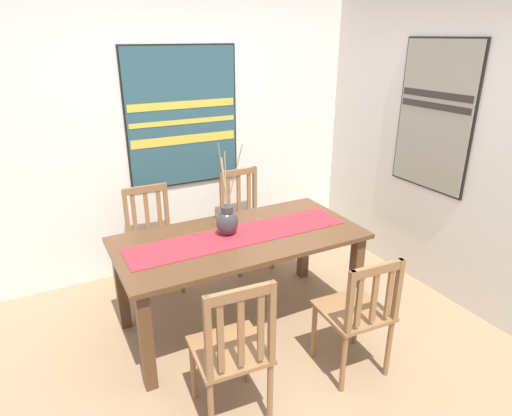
% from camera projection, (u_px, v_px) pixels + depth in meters
% --- Properties ---
extents(ground_plane, '(6.40, 6.40, 0.03)m').
position_uv_depth(ground_plane, '(272.00, 368.00, 3.08)').
color(ground_plane, '#8E7051').
extents(wall_back, '(6.40, 0.12, 2.70)m').
position_uv_depth(wall_back, '(175.00, 128.00, 4.11)').
color(wall_back, silver).
rests_on(wall_back, ground_plane).
extents(wall_side, '(0.12, 6.40, 2.70)m').
position_uv_depth(wall_side, '(484.00, 148.00, 3.39)').
color(wall_side, silver).
rests_on(wall_side, ground_plane).
extents(dining_table, '(1.84, 0.90, 0.76)m').
position_uv_depth(dining_table, '(240.00, 249.00, 3.34)').
color(dining_table, '#51331E').
rests_on(dining_table, ground_plane).
extents(table_runner, '(1.69, 0.36, 0.01)m').
position_uv_depth(table_runner, '(240.00, 235.00, 3.29)').
color(table_runner, '#B7232D').
rests_on(table_runner, dining_table).
extents(centerpiece_vase, '(0.17, 0.24, 0.72)m').
position_uv_depth(centerpiece_vase, '(227.00, 221.00, 3.27)').
color(centerpiece_vase, '#333338').
rests_on(centerpiece_vase, dining_table).
extents(chair_0, '(0.45, 0.45, 0.89)m').
position_uv_depth(chair_0, '(358.00, 312.00, 2.88)').
color(chair_0, brown).
rests_on(chair_0, ground_plane).
extents(chair_1, '(0.43, 0.43, 0.93)m').
position_uv_depth(chair_1, '(153.00, 238.00, 3.91)').
color(chair_1, brown).
rests_on(chair_1, ground_plane).
extents(chair_2, '(0.45, 0.45, 0.97)m').
position_uv_depth(chair_2, '(233.00, 350.00, 2.50)').
color(chair_2, brown).
rests_on(chair_2, ground_plane).
extents(chair_3, '(0.43, 0.43, 0.95)m').
position_uv_depth(chair_3, '(245.00, 218.00, 4.32)').
color(chair_3, brown).
rests_on(chair_3, ground_plane).
extents(painting_on_back_wall, '(1.06, 0.05, 1.27)m').
position_uv_depth(painting_on_back_wall, '(183.00, 118.00, 4.04)').
color(painting_on_back_wall, black).
extents(painting_on_side_wall, '(0.05, 0.76, 1.24)m').
position_uv_depth(painting_on_side_wall, '(435.00, 116.00, 3.66)').
color(painting_on_side_wall, black).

